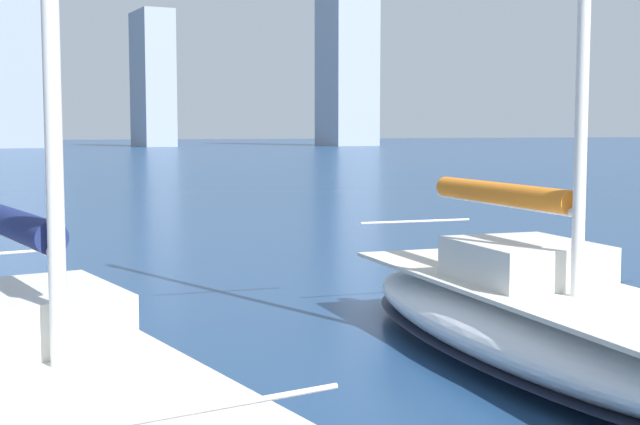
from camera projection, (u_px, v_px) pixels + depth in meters
The scene contains 2 objects.
sailboat_orange at pixel (544, 318), 11.93m from camera, with size 3.94×9.38×11.72m.
sailboat_navy at pixel (42, 390), 8.79m from camera, with size 3.62×8.77×10.24m.
Camera 1 is at (3.94, 2.60, 3.13)m, focal length 50.00 mm.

